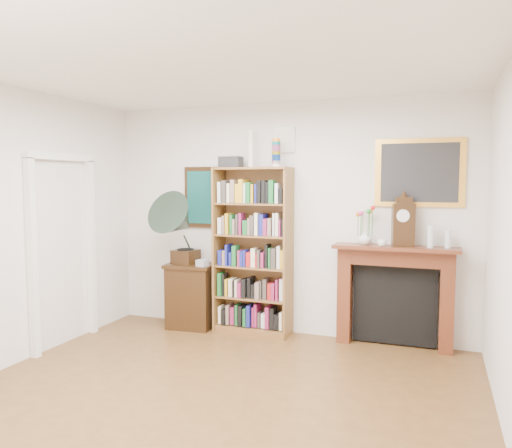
{
  "coord_description": "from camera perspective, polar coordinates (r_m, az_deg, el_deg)",
  "views": [
    {
      "loc": [
        1.75,
        -3.3,
        1.86
      ],
      "look_at": [
        -0.04,
        1.6,
        1.41
      ],
      "focal_mm": 35.0,
      "sensor_mm": 36.0,
      "label": 1
    }
  ],
  "objects": [
    {
      "name": "small_picture",
      "position": [
        6.06,
        3.23,
        9.57
      ],
      "size": [
        0.26,
        0.04,
        0.3
      ],
      "color": "white",
      "rests_on": "back_wall"
    },
    {
      "name": "bottle_left",
      "position": [
        5.67,
        19.34,
        -1.36
      ],
      "size": [
        0.07,
        0.07,
        0.24
      ],
      "primitive_type": "cylinder",
      "color": "silver",
      "rests_on": "fireplace"
    },
    {
      "name": "room",
      "position": [
        3.76,
        -7.85,
        -2.12
      ],
      "size": [
        4.51,
        5.01,
        2.81
      ],
      "color": "#58361A",
      "rests_on": "ground"
    },
    {
      "name": "teal_poster",
      "position": [
        6.43,
        -5.81,
        3.04
      ],
      "size": [
        0.58,
        0.04,
        0.78
      ],
      "color": "black",
      "rests_on": "back_wall"
    },
    {
      "name": "bottle_right",
      "position": [
        5.69,
        21.1,
        -1.59
      ],
      "size": [
        0.06,
        0.06,
        0.2
      ],
      "primitive_type": "cylinder",
      "color": "silver",
      "rests_on": "fireplace"
    },
    {
      "name": "cd_stack",
      "position": [
        6.16,
        -6.16,
        -4.46
      ],
      "size": [
        0.14,
        0.14,
        0.08
      ],
      "primitive_type": "cube",
      "rotation": [
        0.0,
        0.0,
        -0.15
      ],
      "color": "#B5B7C2",
      "rests_on": "side_cabinet"
    },
    {
      "name": "teacup",
      "position": [
        5.63,
        14.19,
        -2.12
      ],
      "size": [
        0.11,
        0.11,
        0.07
      ],
      "primitive_type": "imported",
      "rotation": [
        0.0,
        0.0,
        -0.19
      ],
      "color": "white",
      "rests_on": "fireplace"
    },
    {
      "name": "mantel_clock",
      "position": [
        5.68,
        16.47,
        0.16
      ],
      "size": [
        0.26,
        0.18,
        0.54
      ],
      "rotation": [
        0.0,
        0.0,
        0.26
      ],
      "color": "black",
      "rests_on": "fireplace"
    },
    {
      "name": "gilt_painting",
      "position": [
        5.78,
        18.15,
        5.59
      ],
      "size": [
        0.95,
        0.04,
        0.75
      ],
      "color": "gold",
      "rests_on": "back_wall"
    },
    {
      "name": "fireplace",
      "position": [
        5.84,
        15.57,
        -6.98
      ],
      "size": [
        1.36,
        0.34,
        1.14
      ],
      "rotation": [
        0.0,
        0.0,
        -0.01
      ],
      "color": "#471F10",
      "rests_on": "floor"
    },
    {
      "name": "side_cabinet",
      "position": [
        6.44,
        -7.43,
        -8.13
      ],
      "size": [
        0.63,
        0.48,
        0.82
      ],
      "primitive_type": "cube",
      "rotation": [
        0.0,
        0.0,
        0.08
      ],
      "color": "black",
      "rests_on": "floor"
    },
    {
      "name": "gramophone",
      "position": [
        6.21,
        -8.77,
        0.07
      ],
      "size": [
        0.64,
        0.76,
        0.92
      ],
      "rotation": [
        0.0,
        0.0,
        -0.12
      ],
      "color": "black",
      "rests_on": "side_cabinet"
    },
    {
      "name": "flower_vase",
      "position": [
        5.75,
        12.34,
        -1.52
      ],
      "size": [
        0.17,
        0.17,
        0.16
      ],
      "primitive_type": "imported",
      "rotation": [
        0.0,
        0.0,
        0.16
      ],
      "color": "white",
      "rests_on": "fireplace"
    },
    {
      "name": "bookshelf",
      "position": [
        6.03,
        -0.4,
        -2.0
      ],
      "size": [
        0.94,
        0.37,
        2.33
      ],
      "rotation": [
        0.0,
        0.0,
        -0.04
      ],
      "color": "brown",
      "rests_on": "floor"
    },
    {
      "name": "door_casing",
      "position": [
        6.02,
        -21.16,
        -1.1
      ],
      "size": [
        0.08,
        1.02,
        2.17
      ],
      "color": "white",
      "rests_on": "left_wall"
    }
  ]
}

